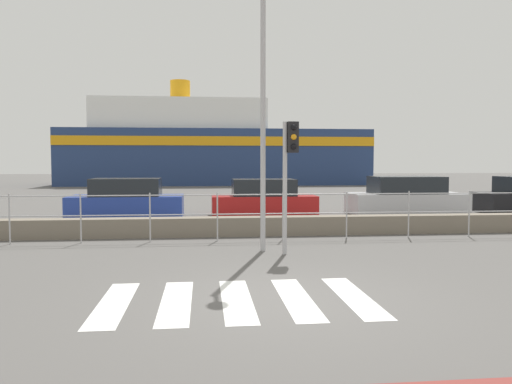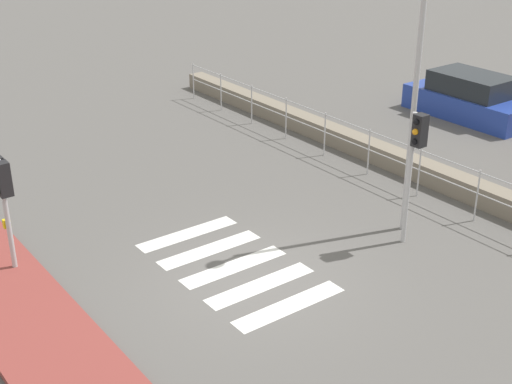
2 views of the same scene
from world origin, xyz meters
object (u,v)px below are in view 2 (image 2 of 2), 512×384
Objects in this scene: traffic_light_far at (415,150)px; streetlamp at (413,68)px; parked_car_blue at (470,99)px; traffic_light_near at (2,186)px.

streetlamp is at bearing 149.50° from traffic_light_far.
parked_car_blue is at bearing 120.26° from traffic_light_far.
streetlamp reaches higher than parked_car_blue.
parked_car_blue is (-4.25, 7.89, -3.11)m from streetlamp.
parked_car_blue is at bearing 93.30° from traffic_light_near.
traffic_light_far is at bearing -30.50° from streetlamp.
traffic_light_near is 15.53m from parked_car_blue.
traffic_light_near reaches higher than parked_car_blue.
traffic_light_near is 0.83× the size of traffic_light_far.
streetlamp reaches higher than traffic_light_far.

